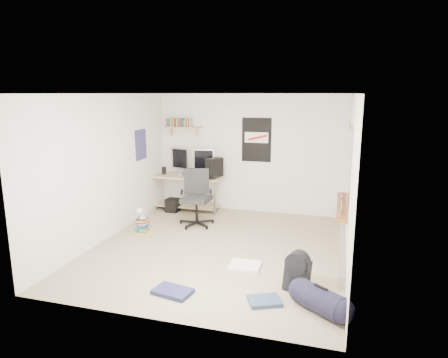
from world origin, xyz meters
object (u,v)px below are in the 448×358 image
(book_stack, at_px, (143,224))
(desk, at_px, (184,192))
(office_chair, at_px, (196,201))
(duffel_bag, at_px, (320,301))
(backpack, at_px, (297,275))

(book_stack, bearing_deg, desk, 84.80)
(desk, xyz_separation_m, book_stack, (-0.15, -1.65, -0.21))
(desk, relative_size, office_chair, 1.63)
(office_chair, relative_size, duffel_bag, 1.81)
(desk, bearing_deg, office_chair, -62.62)
(office_chair, xyz_separation_m, backpack, (2.15, -2.08, -0.29))
(desk, height_order, book_stack, desk)
(duffel_bag, relative_size, book_stack, 1.53)
(office_chair, bearing_deg, desk, 105.08)
(desk, distance_m, office_chair, 1.21)
(backpack, bearing_deg, duffel_bag, -40.37)
(desk, height_order, duffel_bag, desk)
(desk, bearing_deg, duffel_bag, -55.20)
(office_chair, height_order, duffel_bag, office_chair)
(backpack, bearing_deg, book_stack, 170.88)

